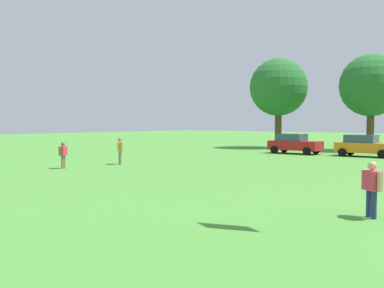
% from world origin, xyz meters
% --- Properties ---
extents(ground_plane, '(160.00, 160.00, 0.00)m').
position_xyz_m(ground_plane, '(0.00, 30.00, 0.00)').
color(ground_plane, '#4C9338').
extents(adult_bystander, '(0.62, 0.55, 1.59)m').
position_xyz_m(adult_bystander, '(5.97, 14.68, 0.94)').
color(adult_bystander, navy).
rests_on(adult_bystander, ground).
extents(bystander_near_trees, '(0.69, 0.57, 1.70)m').
position_xyz_m(bystander_near_trees, '(-11.09, 20.53, 1.01)').
color(bystander_near_trees, '#8C7259').
rests_on(bystander_near_trees, ground).
extents(bystander_midfield, '(0.47, 0.67, 1.53)m').
position_xyz_m(bystander_midfield, '(-11.74, 16.81, 0.91)').
color(bystander_midfield, '#8C7259').
rests_on(bystander_midfield, ground).
extents(parked_car_red_0, '(4.30, 2.02, 1.68)m').
position_xyz_m(parked_car_red_0, '(-6.69, 35.95, 0.86)').
color(parked_car_red_0, red).
rests_on(parked_car_red_0, ground).
extents(parked_car_orange_1, '(4.30, 2.02, 1.68)m').
position_xyz_m(parked_car_orange_1, '(-1.09, 36.48, 0.86)').
color(parked_car_orange_1, orange).
rests_on(parked_car_orange_1, ground).
extents(tree_far_left, '(5.89, 5.89, 9.17)m').
position_xyz_m(tree_far_left, '(-11.65, 42.47, 6.19)').
color(tree_far_left, brown).
rests_on(tree_far_left, ground).
extents(tree_center, '(5.69, 5.69, 8.87)m').
position_xyz_m(tree_center, '(-2.83, 43.58, 5.99)').
color(tree_center, brown).
rests_on(tree_center, ground).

